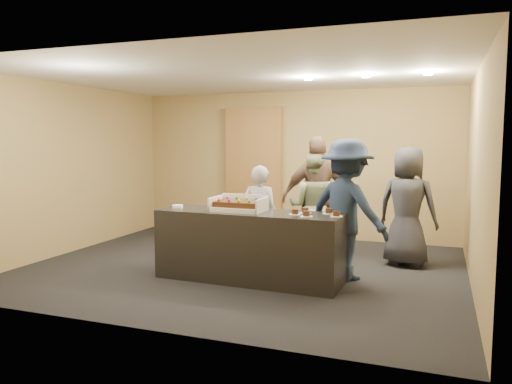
% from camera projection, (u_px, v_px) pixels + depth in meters
% --- Properties ---
extents(room, '(6.04, 6.00, 2.70)m').
position_uv_depth(room, '(243.00, 173.00, 6.97)').
color(room, black).
rests_on(room, ground).
extents(serving_counter, '(2.42, 0.78, 0.90)m').
position_uv_depth(serving_counter, '(249.00, 246.00, 6.42)').
color(serving_counter, black).
rests_on(serving_counter, floor).
extents(storage_cabinet, '(1.10, 0.15, 2.42)m').
position_uv_depth(storage_cabinet, '(254.00, 171.00, 9.49)').
color(storage_cabinet, brown).
rests_on(storage_cabinet, floor).
extents(cake_box, '(0.67, 0.46, 0.20)m').
position_uv_depth(cake_box, '(239.00, 207.00, 6.44)').
color(cake_box, white).
rests_on(cake_box, serving_counter).
extents(sheet_cake, '(0.57, 0.39, 0.11)m').
position_uv_depth(sheet_cake, '(239.00, 203.00, 6.41)').
color(sheet_cake, '#36180C').
rests_on(sheet_cake, cake_box).
extents(plate_stack, '(0.15, 0.15, 0.04)m').
position_uv_depth(plate_stack, '(178.00, 206.00, 6.73)').
color(plate_stack, white).
rests_on(plate_stack, serving_counter).
extents(slice_a, '(0.15, 0.15, 0.07)m').
position_uv_depth(slice_a, '(295.00, 213.00, 6.10)').
color(slice_a, white).
rests_on(slice_a, serving_counter).
extents(slice_b, '(0.15, 0.15, 0.07)m').
position_uv_depth(slice_b, '(305.00, 211.00, 6.23)').
color(slice_b, white).
rests_on(slice_b, serving_counter).
extents(slice_c, '(0.15, 0.15, 0.07)m').
position_uv_depth(slice_c, '(307.00, 215.00, 5.94)').
color(slice_c, white).
rests_on(slice_c, serving_counter).
extents(slice_d, '(0.15, 0.15, 0.07)m').
position_uv_depth(slice_d, '(329.00, 212.00, 6.17)').
color(slice_d, white).
rests_on(slice_d, serving_counter).
extents(slice_e, '(0.15, 0.15, 0.07)m').
position_uv_depth(slice_e, '(336.00, 215.00, 5.94)').
color(slice_e, white).
rests_on(slice_e, serving_counter).
extents(person_server_grey, '(0.54, 0.36, 1.46)m').
position_uv_depth(person_server_grey, '(260.00, 217.00, 7.01)').
color(person_server_grey, '#9A9A9E').
rests_on(person_server_grey, floor).
extents(person_sage_man, '(0.79, 0.62, 1.61)m').
position_uv_depth(person_sage_man, '(313.00, 207.00, 7.54)').
color(person_sage_man, gray).
rests_on(person_sage_man, floor).
extents(person_navy_man, '(1.36, 1.13, 1.83)m').
position_uv_depth(person_navy_man, '(347.00, 210.00, 6.45)').
color(person_navy_man, '#1B2A44').
rests_on(person_navy_man, floor).
extents(person_brown_extra, '(1.19, 0.85, 1.87)m').
position_uv_depth(person_brown_extra, '(318.00, 198.00, 7.53)').
color(person_brown_extra, brown).
rests_on(person_brown_extra, floor).
extents(person_dark_suit, '(0.95, 0.73, 1.73)m').
position_uv_depth(person_dark_suit, '(407.00, 206.00, 7.15)').
color(person_dark_suit, '#29292E').
rests_on(person_dark_suit, floor).
extents(ceiling_spotlights, '(1.72, 0.12, 0.03)m').
position_uv_depth(ceiling_spotlights, '(366.00, 76.00, 6.75)').
color(ceiling_spotlights, '#FFEAC6').
rests_on(ceiling_spotlights, ceiling).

